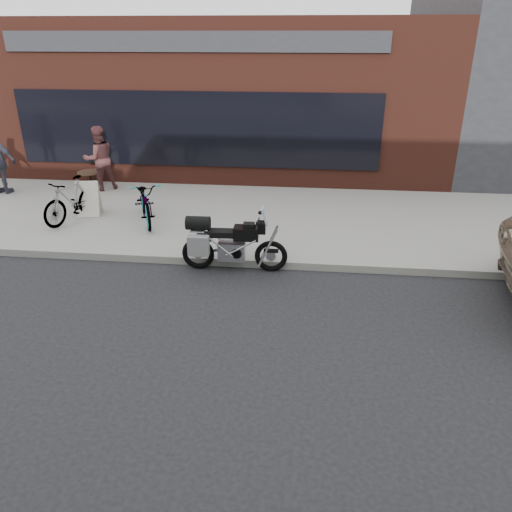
{
  "coord_description": "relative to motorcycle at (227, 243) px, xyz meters",
  "views": [
    {
      "loc": [
        1.17,
        -4.54,
        4.13
      ],
      "look_at": [
        0.37,
        2.69,
        0.85
      ],
      "focal_mm": 35.0,
      "sensor_mm": 36.0,
      "label": 1
    }
  ],
  "objects": [
    {
      "name": "ground",
      "position": [
        0.3,
        -3.88,
        -0.54
      ],
      "size": [
        120.0,
        120.0,
        0.0
      ],
      "primitive_type": "plane",
      "color": "black",
      "rests_on": "ground"
    },
    {
      "name": "near_sidewalk",
      "position": [
        0.3,
        3.12,
        -0.47
      ],
      "size": [
        44.0,
        6.0,
        0.15
      ],
      "primitive_type": "cube",
      "color": "gray",
      "rests_on": "ground"
    },
    {
      "name": "storefront",
      "position": [
        -1.7,
        10.11,
        1.71
      ],
      "size": [
        14.0,
        10.07,
        4.5
      ],
      "color": "#5B271D",
      "rests_on": "ground"
    },
    {
      "name": "motorcycle",
      "position": [
        0.0,
        0.0,
        0.0
      ],
      "size": [
        2.0,
        0.67,
        1.26
      ],
      "rotation": [
        0.0,
        0.0,
        0.02
      ],
      "color": "black",
      "rests_on": "ground"
    },
    {
      "name": "bicycle_front",
      "position": [
        -2.2,
        2.02,
        0.1
      ],
      "size": [
        1.34,
        1.98,
        0.98
      ],
      "primitive_type": "imported",
      "rotation": [
        0.0,
        0.0,
        0.41
      ],
      "color": "gray",
      "rests_on": "near_sidewalk"
    },
    {
      "name": "bicycle_rear",
      "position": [
        -3.87,
        1.87,
        0.11
      ],
      "size": [
        1.02,
        1.73,
        1.0
      ],
      "primitive_type": "imported",
      "rotation": [
        0.0,
        0.0,
        -0.36
      ],
      "color": "gray",
      "rests_on": "near_sidewalk"
    },
    {
      "name": "sandwich_sign",
      "position": [
        -3.68,
        2.32,
        0.01
      ],
      "size": [
        0.59,
        0.56,
        0.82
      ],
      "rotation": [
        0.0,
        0.0,
        0.2
      ],
      "color": "silver",
      "rests_on": "near_sidewalk"
    },
    {
      "name": "cafe_table",
      "position": [
        -4.7,
        4.74,
        -0.04
      ],
      "size": [
        0.68,
        0.68,
        0.39
      ],
      "color": "black",
      "rests_on": "near_sidewalk"
    },
    {
      "name": "cafe_patron_left",
      "position": [
        -4.2,
        4.35,
        0.47
      ],
      "size": [
        1.06,
        1.04,
        1.72
      ],
      "primitive_type": "imported",
      "rotation": [
        0.0,
        0.0,
        3.84
      ],
      "color": "#572E2F",
      "rests_on": "near_sidewalk"
    }
  ]
}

